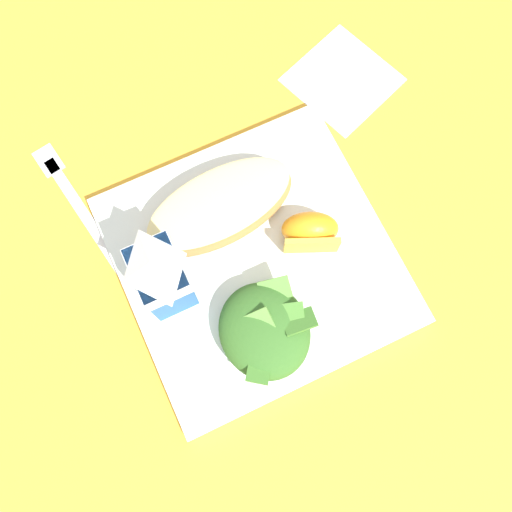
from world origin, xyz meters
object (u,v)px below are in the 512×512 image
milk_carton (161,275)px  orange_wedge_front (311,232)px  cheesy_pizza_bread (220,207)px  green_salad_pile (265,331)px  metal_fork (74,200)px  paper_napkin (342,79)px  white_plate (256,260)px

milk_carton → orange_wedge_front: size_ratio=1.59×
cheesy_pizza_bread → green_salad_pile: bearing=174.4°
milk_carton → metal_fork: (0.14, 0.06, -0.07)m
milk_carton → metal_fork: 0.17m
paper_napkin → cheesy_pizza_bread: bearing=115.8°
paper_napkin → white_plate: bearing=130.2°
green_salad_pile → milk_carton: (0.08, 0.07, 0.04)m
orange_wedge_front → paper_napkin: (0.16, -0.13, -0.03)m
orange_wedge_front → metal_fork: 0.27m
cheesy_pizza_bread → metal_fork: bearing=57.7°
white_plate → orange_wedge_front: bearing=-93.4°
white_plate → orange_wedge_front: size_ratio=4.04×
white_plate → metal_fork: 0.22m
metal_fork → orange_wedge_front: bearing=-125.9°
orange_wedge_front → paper_napkin: 0.21m
green_salad_pile → milk_carton: bearing=39.4°
green_salad_pile → paper_napkin: size_ratio=0.91×
white_plate → cheesy_pizza_bread: (0.06, 0.01, 0.03)m
orange_wedge_front → paper_napkin: bearing=-38.1°
cheesy_pizza_bread → white_plate: bearing=-168.6°
cheesy_pizza_bread → green_salad_pile: green_salad_pile is taller
metal_fork → green_salad_pile: bearing=-150.7°
cheesy_pizza_bread → milk_carton: milk_carton is taller
milk_carton → paper_napkin: size_ratio=1.00×
white_plate → milk_carton: (0.01, 0.10, 0.07)m
paper_napkin → metal_fork: size_ratio=0.58×
white_plate → paper_napkin: size_ratio=2.55×
white_plate → orange_wedge_front: 0.07m
white_plate → milk_carton: size_ratio=2.55×
paper_napkin → metal_fork: metal_fork is taller
cheesy_pizza_bread → orange_wedge_front: (-0.07, -0.07, 0.00)m
cheesy_pizza_bread → paper_napkin: 0.23m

